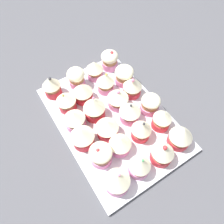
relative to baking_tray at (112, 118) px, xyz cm
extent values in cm
cube|color=#4C4C51|center=(0.00, 0.00, -2.10)|extent=(180.00, 180.00, 3.00)
cube|color=silver|center=(0.00, 0.00, 0.00)|extent=(44.93, 31.00, 1.20)
cylinder|color=#D1333D|center=(-17.90, -11.05, 1.98)|extent=(5.28, 5.28, 2.75)
cylinder|color=#AD7F51|center=(-17.90, -11.05, 4.07)|extent=(4.98, 4.98, 1.43)
cone|color=#F4EDC6|center=(-17.90, -11.05, 6.55)|extent=(5.72, 5.72, 3.54)
sphere|color=#333338|center=(-17.52, -10.82, 8.18)|extent=(0.97, 0.97, 0.97)
cylinder|color=#D1333D|center=(-10.36, -9.68, 1.85)|extent=(5.39, 5.39, 2.51)
cylinder|color=#AD7F51|center=(-10.36, -9.68, 3.85)|extent=(5.15, 5.15, 1.49)
cone|color=#F4EDC6|center=(-10.36, -9.68, 6.01)|extent=(5.95, 5.95, 2.82)
sphere|color=#EAD64C|center=(-10.46, -10.11, 7.31)|extent=(0.69, 0.69, 0.69)
cylinder|color=pink|center=(-3.42, -10.44, 1.84)|extent=(5.95, 5.95, 2.48)
cylinder|color=#AD7F51|center=(-3.42, -10.44, 3.85)|extent=(5.28, 5.28, 1.54)
cone|color=#F4EDC6|center=(-3.42, -10.44, 6.19)|extent=(6.15, 6.15, 3.15)
cylinder|color=#D1333D|center=(2.74, -11.23, 2.00)|extent=(6.00, 6.00, 2.80)
cylinder|color=#AD7F51|center=(2.74, -11.23, 4.10)|extent=(5.44, 5.44, 1.40)
cone|color=#F4EDC6|center=(2.74, -11.23, 6.47)|extent=(6.66, 6.66, 3.35)
cylinder|color=pink|center=(9.62, -9.62, 1.78)|extent=(5.85, 5.85, 2.36)
cylinder|color=#AD7F51|center=(9.62, -9.62, 3.73)|extent=(5.35, 5.35, 1.54)
ellipsoid|color=#F4EDC6|center=(9.62, -9.62, 5.43)|extent=(6.16, 6.16, 3.12)
sphere|color=red|center=(9.31, -10.14, 6.85)|extent=(0.98, 0.98, 0.98)
cylinder|color=pink|center=(17.65, -9.86, 1.97)|extent=(6.03, 6.03, 2.75)
cylinder|color=#AD7F51|center=(17.65, -9.86, 4.10)|extent=(5.54, 5.54, 1.52)
cone|color=#F4EDC6|center=(17.65, -9.86, 6.41)|extent=(6.29, 6.29, 3.10)
sphere|color=pink|center=(17.47, -9.30, 7.86)|extent=(0.69, 0.69, 0.69)
cylinder|color=pink|center=(-17.08, -2.77, 1.95)|extent=(5.21, 5.21, 2.70)
cylinder|color=#AD7F51|center=(-17.08, -2.77, 3.89)|extent=(4.83, 4.83, 1.18)
ellipsoid|color=#F4EDC6|center=(-17.08, -2.77, 5.74)|extent=(5.76, 5.76, 4.20)
cylinder|color=#D1333D|center=(-10.82, -3.81, 1.78)|extent=(5.89, 5.89, 2.36)
cylinder|color=#AD7F51|center=(-10.82, -3.81, 3.53)|extent=(5.22, 5.22, 1.15)
cone|color=#F4EDC6|center=(-10.82, -3.81, 5.82)|extent=(6.18, 6.18, 3.42)
cylinder|color=#D1333D|center=(-3.49, -3.89, 1.96)|extent=(6.16, 6.16, 2.71)
cylinder|color=#AD7F51|center=(-3.49, -3.89, 4.05)|extent=(5.53, 5.53, 1.48)
cone|color=#F4EDC6|center=(-3.49, -3.89, 6.73)|extent=(6.49, 6.49, 3.89)
sphere|color=pink|center=(-3.99, -3.57, 8.57)|extent=(0.74, 0.74, 0.74)
cylinder|color=#D1333D|center=(3.93, -4.13, 1.96)|extent=(6.00, 6.00, 2.72)
cylinder|color=#AD7F51|center=(3.93, -4.13, 3.88)|extent=(5.31, 5.31, 1.13)
cone|color=#F4EDC6|center=(3.93, -4.13, 6.00)|extent=(6.48, 6.48, 3.10)
cylinder|color=pink|center=(9.85, -3.77, 1.76)|extent=(5.52, 5.52, 2.32)
cylinder|color=#AD7F51|center=(9.85, -3.77, 3.51)|extent=(4.89, 4.89, 1.19)
cone|color=#F4EDC6|center=(9.85, -3.77, 5.70)|extent=(6.08, 6.08, 3.17)
cylinder|color=pink|center=(17.48, -3.02, 1.89)|extent=(5.45, 5.45, 2.58)
cylinder|color=#AD7F51|center=(17.48, -3.02, 3.81)|extent=(4.95, 4.95, 1.27)
cone|color=#F4EDC6|center=(17.48, -3.02, 6.07)|extent=(5.53, 5.53, 3.25)
sphere|color=#4CB266|center=(17.59, -2.61, 7.59)|extent=(0.66, 0.66, 0.66)
cylinder|color=pink|center=(-16.97, 4.00, 1.74)|extent=(5.26, 5.26, 2.28)
cylinder|color=#AD7F51|center=(-16.97, 4.00, 3.62)|extent=(4.79, 4.79, 1.46)
cone|color=#F4EDC6|center=(-16.97, 4.00, 5.99)|extent=(5.84, 5.84, 3.28)
cylinder|color=pink|center=(-10.15, 4.03, 1.77)|extent=(5.25, 5.25, 2.35)
cylinder|color=#AD7F51|center=(-10.15, 4.03, 3.72)|extent=(4.94, 4.94, 1.55)
cone|color=#F4EDC6|center=(-10.15, 4.03, 6.20)|extent=(5.66, 5.66, 3.39)
sphere|color=#EAD64C|center=(-10.15, 4.46, 7.79)|extent=(0.69, 0.69, 0.69)
cylinder|color=pink|center=(-2.94, 4.03, 1.72)|extent=(5.97, 5.97, 2.25)
cylinder|color=#AD7F51|center=(-2.94, 4.03, 3.58)|extent=(5.71, 5.71, 1.46)
cone|color=#F4EDC6|center=(-2.94, 4.03, 5.75)|extent=(6.51, 6.51, 2.88)
sphere|color=pink|center=(-2.94, 4.04, 7.03)|extent=(1.08, 1.08, 1.08)
cylinder|color=pink|center=(3.13, 4.15, 1.89)|extent=(5.71, 5.71, 2.57)
cylinder|color=#AD7F51|center=(3.13, 4.15, 3.81)|extent=(5.25, 5.25, 1.29)
cone|color=#F4EDC6|center=(3.13, 4.15, 6.04)|extent=(6.29, 6.29, 3.15)
sphere|color=#333338|center=(3.16, 4.21, 7.50)|extent=(0.76, 0.76, 0.76)
cylinder|color=#D1333D|center=(9.65, 3.40, 1.79)|extent=(5.22, 5.22, 2.37)
cylinder|color=#AD7F51|center=(9.65, 3.40, 3.76)|extent=(4.74, 4.74, 1.58)
cone|color=#F4EDC6|center=(9.65, 3.40, 6.51)|extent=(5.61, 5.61, 3.92)
sphere|color=#333338|center=(10.05, 3.29, 8.36)|extent=(0.73, 0.73, 0.73)
cylinder|color=#D1333D|center=(18.02, 4.01, 1.88)|extent=(5.80, 5.80, 2.56)
cylinder|color=#AD7F51|center=(18.02, 4.01, 3.82)|extent=(5.45, 5.45, 1.31)
cone|color=#F4EDC6|center=(18.02, 4.01, 6.26)|extent=(5.92, 5.92, 3.58)
sphere|color=red|center=(18.02, 3.78, 7.87)|extent=(1.18, 1.18, 1.18)
cylinder|color=pink|center=(-18.23, 10.80, 1.93)|extent=(5.56, 5.56, 2.65)
cylinder|color=#AD7F51|center=(-18.23, 10.80, 3.83)|extent=(5.03, 5.03, 1.15)
ellipsoid|color=#F4EDC6|center=(-18.23, 10.80, 5.54)|extent=(5.91, 5.91, 3.81)
sphere|color=red|center=(-17.75, 11.30, 7.27)|extent=(1.19, 1.19, 1.19)
cylinder|color=pink|center=(-9.73, 11.02, 1.74)|extent=(5.86, 5.86, 2.28)
cylinder|color=#AD7F51|center=(-9.73, 11.02, 3.64)|extent=(5.49, 5.49, 1.51)
ellipsoid|color=#F4EDC6|center=(-9.73, 11.02, 5.47)|extent=(6.22, 6.22, 3.59)
cylinder|color=#D1333D|center=(-4.25, 10.42, 1.70)|extent=(5.74, 5.74, 2.20)
cylinder|color=#AD7F51|center=(-4.25, 10.42, 3.48)|extent=(5.14, 5.14, 1.36)
cone|color=#F4EDC6|center=(-4.25, 10.42, 6.04)|extent=(6.02, 6.02, 3.76)
sphere|color=pink|center=(-3.83, 9.87, 7.75)|extent=(1.14, 1.14, 1.14)
cylinder|color=pink|center=(3.80, 11.27, 1.77)|extent=(5.77, 5.77, 2.35)
cylinder|color=#AD7F51|center=(3.80, 11.27, 3.61)|extent=(5.19, 5.19, 1.33)
ellipsoid|color=#F4EDC6|center=(3.80, 11.27, 5.23)|extent=(5.78, 5.78, 3.17)
cylinder|color=#D1333D|center=(10.08, 10.48, 1.88)|extent=(5.27, 5.27, 2.56)
cylinder|color=#AD7F51|center=(10.08, 10.48, 3.89)|extent=(4.86, 4.86, 1.47)
cone|color=#F4EDC6|center=(10.08, 10.48, 6.09)|extent=(5.36, 5.36, 2.91)
cylinder|color=#D1333D|center=(17.01, 11.14, 1.73)|extent=(6.08, 6.08, 2.26)
cylinder|color=#AD7F51|center=(17.01, 11.14, 3.59)|extent=(5.69, 5.69, 1.46)
cone|color=#F4EDC6|center=(17.01, 11.14, 6.32)|extent=(6.35, 6.35, 3.99)
camera|label=1|loc=(28.24, -18.20, 56.12)|focal=34.06mm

